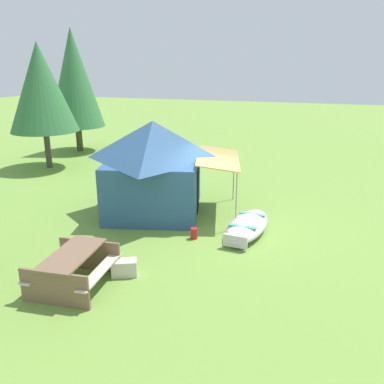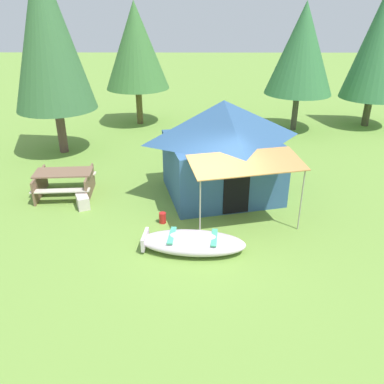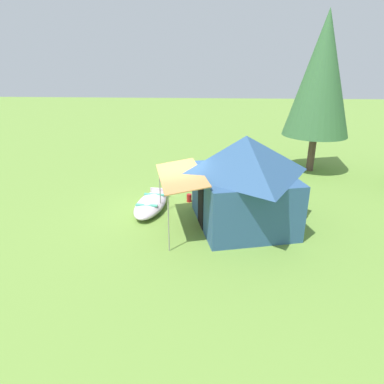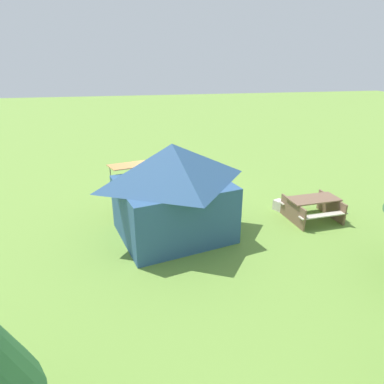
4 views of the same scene
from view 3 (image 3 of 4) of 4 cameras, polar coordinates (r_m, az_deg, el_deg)
name	(u,v)px [view 3 (image 3 of 4)]	position (r m, az deg, el deg)	size (l,w,h in m)	color
ground_plane	(168,215)	(12.01, -4.12, -3.84)	(80.00, 80.00, 0.00)	olive
beached_rowboat	(151,204)	(12.39, -6.95, -1.99)	(2.65, 1.24, 0.44)	silver
canvas_cabin_tent	(244,180)	(10.93, 8.71, 2.06)	(4.10, 4.84, 2.96)	#305685
picnic_table	(231,167)	(15.88, 6.62, 4.29)	(1.85, 1.64, 0.79)	brown
cooler_box	(213,177)	(15.24, 3.58, 2.48)	(0.57, 0.33, 0.38)	beige
fuel_can	(189,198)	(13.01, -0.49, -1.01)	(0.19, 0.19, 0.31)	red
pine_tree_far_center	(322,75)	(17.11, 21.03, 17.90)	(3.03, 3.03, 7.22)	brown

